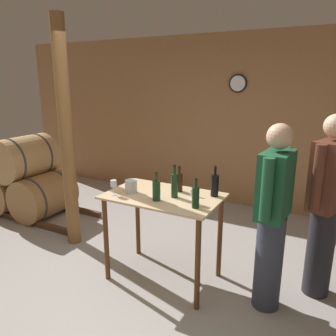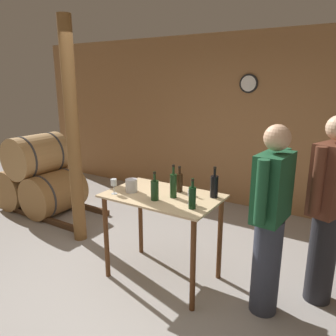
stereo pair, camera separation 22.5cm
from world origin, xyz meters
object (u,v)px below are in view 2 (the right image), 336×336
object	(u,v)px
wine_bottle_far_right	(214,186)
wooden_post	(73,136)
wine_bottle_right	(192,197)
wine_glass_near_center	(191,194)
wine_bottle_left	(179,182)
ice_bucket	(131,185)
person_host	(328,208)
wine_glass_near_left	(114,183)
wine_bottle_center	(173,185)
wine_bottle_far_left	(155,190)
person_visitor_with_scarf	(270,219)

from	to	relation	value
wine_bottle_far_right	wooden_post	bearing A→B (deg)	-178.45
wine_bottle_right	wine_glass_near_center	size ratio (longest dim) A/B	1.99
wine_bottle_left	wine_bottle_far_right	bearing A→B (deg)	5.42
ice_bucket	person_host	distance (m)	1.82
wooden_post	wine_glass_near_center	bearing A→B (deg)	-7.57
wine_bottle_left	wine_glass_near_left	world-z (taller)	wine_bottle_left
wine_bottle_center	ice_bucket	size ratio (longest dim) A/B	2.47
wine_bottle_far_left	wine_bottle_far_right	bearing A→B (deg)	39.60
ice_bucket	person_host	world-z (taller)	person_host
wine_glass_near_left	person_visitor_with_scarf	distance (m)	1.49
wine_bottle_right	person_visitor_with_scarf	distance (m)	0.67
wine_glass_near_center	person_visitor_with_scarf	xyz separation A→B (m)	(0.68, 0.12, -0.13)
wine_bottle_left	person_host	xyz separation A→B (m)	(1.33, 0.29, -0.10)
wine_bottle_right	wine_bottle_far_right	bearing A→B (deg)	82.99
wine_glass_near_left	wooden_post	bearing A→B (deg)	158.14
wine_bottle_left	ice_bucket	xyz separation A→B (m)	(-0.41, -0.26, -0.04)
wine_bottle_far_right	ice_bucket	size ratio (longest dim) A/B	2.32
wine_bottle_far_left	wine_bottle_left	distance (m)	0.34
wine_bottle_far_right	wine_bottle_far_left	bearing A→B (deg)	-140.40
person_host	wine_bottle_left	bearing A→B (deg)	-167.65
wine_glass_near_left	person_host	bearing A→B (deg)	20.48
ice_bucket	person_host	bearing A→B (deg)	17.50
wine_bottle_left	wine_bottle_far_right	world-z (taller)	wine_bottle_far_right
wine_bottle_far_right	person_visitor_with_scarf	distance (m)	0.62
wine_glass_near_left	ice_bucket	size ratio (longest dim) A/B	1.17
wine_bottle_left	wine_bottle_right	xyz separation A→B (m)	(0.32, -0.33, 0.00)
wine_bottle_center	wooden_post	bearing A→B (deg)	173.93
wooden_post	person_host	world-z (taller)	wooden_post
wine_bottle_far_left	wine_bottle_left	bearing A→B (deg)	77.00
wine_bottle_center	wine_glass_near_center	world-z (taller)	wine_bottle_center
wine_glass_near_left	wine_glass_near_center	xyz separation A→B (m)	(0.77, 0.15, -0.01)
wine_bottle_far_left	ice_bucket	size ratio (longest dim) A/B	2.11
wooden_post	person_host	distance (m)	2.85
wine_glass_near_left	wine_bottle_far_right	bearing A→B (deg)	26.26
wine_bottle_left	wine_bottle_right	bearing A→B (deg)	-45.86
wine_bottle_right	ice_bucket	world-z (taller)	wine_bottle_right
wine_bottle_center	wine_glass_near_left	distance (m)	0.59
wine_bottle_far_left	wine_glass_near_left	bearing A→B (deg)	-170.98
wine_bottle_center	wine_glass_near_left	xyz separation A→B (m)	(-0.55, -0.22, -0.01)
wine_bottle_right	wine_glass_near_center	bearing A→B (deg)	125.08
ice_bucket	wooden_post	bearing A→B (deg)	167.16
wine_bottle_right	wine_glass_near_center	distance (m)	0.10
wine_bottle_far_right	person_host	size ratio (longest dim) A/B	0.18
wine_bottle_far_right	wine_glass_near_left	size ratio (longest dim) A/B	1.99
wine_glass_near_left	ice_bucket	world-z (taller)	wine_glass_near_left
person_visitor_with_scarf	wooden_post	bearing A→B (deg)	177.35
person_host	wine_glass_near_left	bearing A→B (deg)	-159.52
wooden_post	person_host	xyz separation A→B (m)	(2.80, 0.31, -0.44)
wine_bottle_far_left	wine_bottle_left	xyz separation A→B (m)	(0.08, 0.33, 0.00)
wine_bottle_left	ice_bucket	world-z (taller)	wine_bottle_left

